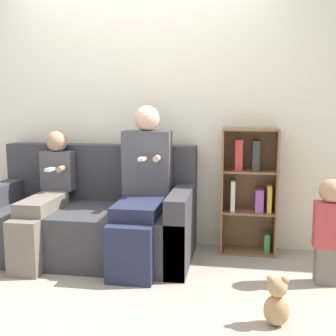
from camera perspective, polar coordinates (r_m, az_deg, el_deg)
name	(u,v)px	position (r m, az deg, el deg)	size (l,w,h in m)	color
ground_plane	(113,282)	(3.29, -7.50, -15.05)	(14.00, 14.00, 0.00)	#9E9384
back_wall	(142,109)	(3.99, -3.60, 7.97)	(10.00, 0.06, 2.55)	silver
couch	(91,221)	(3.79, -10.45, -7.01)	(1.80, 0.88, 0.95)	#38383D
adult_seated	(142,184)	(3.48, -3.54, -2.12)	(0.41, 0.82, 1.31)	#232842
child_seated	(45,195)	(3.73, -16.37, -3.58)	(0.29, 0.83, 1.08)	#70665B
toddler_standing	(329,229)	(3.32, 20.99, -7.68)	(0.22, 0.17, 0.79)	#70665B
bookshelf	(250,189)	(3.81, 11.01, -2.77)	(0.48, 0.27, 1.11)	brown
teddy_bear	(277,302)	(2.72, 14.53, -17.20)	(0.16, 0.13, 0.31)	tan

